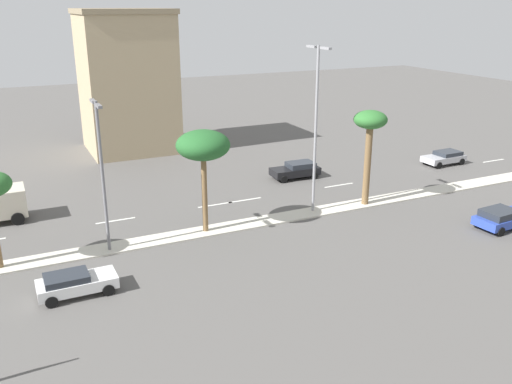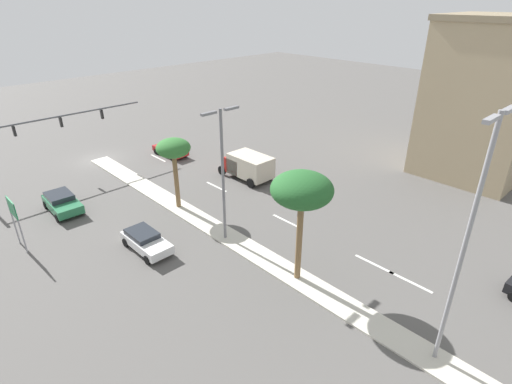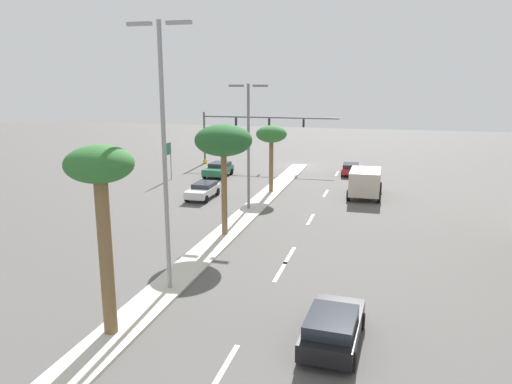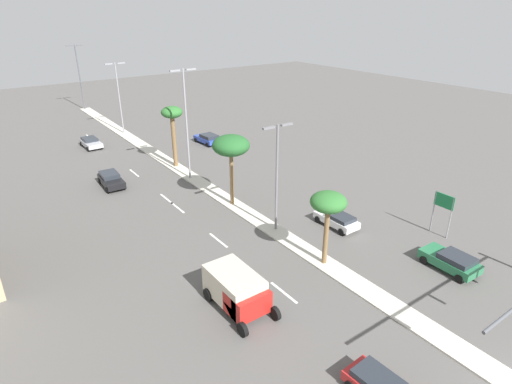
{
  "view_description": "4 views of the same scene",
  "coord_description": "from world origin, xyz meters",
  "px_view_note": "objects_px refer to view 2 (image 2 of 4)",
  "views": [
    {
      "loc": [
        32.45,
        16.1,
        14.65
      ],
      "look_at": [
        2.65,
        30.18,
        3.34
      ],
      "focal_mm": 38.46,
      "sensor_mm": 36.0,
      "label": 1
    },
    {
      "loc": [
        15.5,
        40.2,
        15.63
      ],
      "look_at": [
        -2.03,
        21.96,
        3.23
      ],
      "focal_mm": 28.13,
      "sensor_mm": 36.0,
      "label": 2
    },
    {
      "loc": [
        -9.64,
        55.61,
        9.49
      ],
      "look_at": [
        -0.73,
        22.61,
        1.77
      ],
      "focal_mm": 34.03,
      "sensor_mm": 36.0,
      "label": 3
    },
    {
      "loc": [
        -20.06,
        -4.09,
        18.02
      ],
      "look_at": [
        -0.76,
        22.71,
        3.32
      ],
      "focal_mm": 29.67,
      "sensor_mm": 36.0,
      "label": 4
    }
  ],
  "objects_px": {
    "traffic_signal_gantry": "(22,142)",
    "sedan_white_front": "(146,241)",
    "palm_tree_outboard": "(173,150)",
    "commercial_building": "(485,100)",
    "street_lamp_trailing": "(468,235)",
    "sedan_red_rear": "(171,150)",
    "sedan_green_near": "(62,202)",
    "box_truck": "(248,165)",
    "directional_road_sign": "(13,213)",
    "palm_tree_left": "(302,191)",
    "street_lamp_leading": "(223,166)"
  },
  "relations": [
    {
      "from": "directional_road_sign",
      "to": "sedan_green_near",
      "type": "height_order",
      "value": "directional_road_sign"
    },
    {
      "from": "palm_tree_outboard",
      "to": "commercial_building",
      "type": "bearing_deg",
      "value": 151.2
    },
    {
      "from": "box_truck",
      "to": "sedan_red_rear",
      "type": "bearing_deg",
      "value": -79.21
    },
    {
      "from": "box_truck",
      "to": "street_lamp_leading",
      "type": "bearing_deg",
      "value": 38.57
    },
    {
      "from": "palm_tree_left",
      "to": "street_lamp_leading",
      "type": "relative_size",
      "value": 0.74
    },
    {
      "from": "commercial_building",
      "to": "traffic_signal_gantry",
      "type": "bearing_deg",
      "value": -40.49
    },
    {
      "from": "street_lamp_trailing",
      "to": "traffic_signal_gantry",
      "type": "bearing_deg",
      "value": -78.27
    },
    {
      "from": "box_truck",
      "to": "traffic_signal_gantry",
      "type": "bearing_deg",
      "value": -40.89
    },
    {
      "from": "sedan_white_front",
      "to": "traffic_signal_gantry",
      "type": "bearing_deg",
      "value": -83.28
    },
    {
      "from": "directional_road_sign",
      "to": "sedan_red_rear",
      "type": "height_order",
      "value": "directional_road_sign"
    },
    {
      "from": "commercial_building",
      "to": "palm_tree_left",
      "type": "height_order",
      "value": "commercial_building"
    },
    {
      "from": "sedan_red_rear",
      "to": "sedan_green_near",
      "type": "xyz_separation_m",
      "value": [
        13.18,
        4.5,
        0.06
      ]
    },
    {
      "from": "directional_road_sign",
      "to": "street_lamp_leading",
      "type": "height_order",
      "value": "street_lamp_leading"
    },
    {
      "from": "traffic_signal_gantry",
      "to": "sedan_white_front",
      "type": "height_order",
      "value": "traffic_signal_gantry"
    },
    {
      "from": "commercial_building",
      "to": "sedan_white_front",
      "type": "distance_m",
      "value": 31.91
    },
    {
      "from": "box_truck",
      "to": "directional_road_sign",
      "type": "bearing_deg",
      "value": -6.18
    },
    {
      "from": "sedan_green_near",
      "to": "palm_tree_outboard",
      "type": "bearing_deg",
      "value": 139.44
    },
    {
      "from": "commercial_building",
      "to": "palm_tree_outboard",
      "type": "distance_m",
      "value": 28.15
    },
    {
      "from": "palm_tree_left",
      "to": "sedan_red_rear",
      "type": "relative_size",
      "value": 1.59
    },
    {
      "from": "palm_tree_left",
      "to": "sedan_white_front",
      "type": "relative_size",
      "value": 1.69
    },
    {
      "from": "commercial_building",
      "to": "palm_tree_outboard",
      "type": "bearing_deg",
      "value": -28.8
    },
    {
      "from": "palm_tree_outboard",
      "to": "sedan_white_front",
      "type": "height_order",
      "value": "palm_tree_outboard"
    },
    {
      "from": "street_lamp_leading",
      "to": "sedan_green_near",
      "type": "distance_m",
      "value": 14.83
    },
    {
      "from": "box_truck",
      "to": "street_lamp_trailing",
      "type": "bearing_deg",
      "value": 70.02
    },
    {
      "from": "palm_tree_outboard",
      "to": "palm_tree_left",
      "type": "xyz_separation_m",
      "value": [
        -0.02,
        12.77,
        0.96
      ]
    },
    {
      "from": "commercial_building",
      "to": "sedan_red_rear",
      "type": "xyz_separation_m",
      "value": [
        18.44,
        -24.04,
        -6.47
      ]
    },
    {
      "from": "street_lamp_trailing",
      "to": "sedan_red_rear",
      "type": "xyz_separation_m",
      "value": [
        -5.96,
        -31.82,
        -6.28
      ]
    },
    {
      "from": "palm_tree_left",
      "to": "street_lamp_trailing",
      "type": "height_order",
      "value": "street_lamp_trailing"
    },
    {
      "from": "box_truck",
      "to": "sedan_green_near",
      "type": "bearing_deg",
      "value": -20.4
    },
    {
      "from": "traffic_signal_gantry",
      "to": "sedan_red_rear",
      "type": "bearing_deg",
      "value": 167.31
    },
    {
      "from": "box_truck",
      "to": "sedan_white_front",
      "type": "bearing_deg",
      "value": 16.84
    },
    {
      "from": "commercial_building",
      "to": "sedan_green_near",
      "type": "height_order",
      "value": "commercial_building"
    },
    {
      "from": "directional_road_sign",
      "to": "sedan_white_front",
      "type": "height_order",
      "value": "directional_road_sign"
    },
    {
      "from": "sedan_green_near",
      "to": "box_truck",
      "type": "relative_size",
      "value": 0.8
    },
    {
      "from": "directional_road_sign",
      "to": "street_lamp_leading",
      "type": "distance_m",
      "value": 14.17
    },
    {
      "from": "sedan_red_rear",
      "to": "sedan_white_front",
      "type": "height_order",
      "value": "sedan_white_front"
    },
    {
      "from": "commercial_building",
      "to": "palm_tree_left",
      "type": "xyz_separation_m",
      "value": [
        24.58,
        -0.75,
        -1.18
      ]
    },
    {
      "from": "traffic_signal_gantry",
      "to": "sedan_red_rear",
      "type": "xyz_separation_m",
      "value": [
        -13.19,
        2.97,
        -3.31
      ]
    },
    {
      "from": "directional_road_sign",
      "to": "sedan_white_front",
      "type": "relative_size",
      "value": 0.91
    },
    {
      "from": "street_lamp_leading",
      "to": "sedan_red_rear",
      "type": "relative_size",
      "value": 2.13
    },
    {
      "from": "palm_tree_outboard",
      "to": "palm_tree_left",
      "type": "height_order",
      "value": "palm_tree_left"
    },
    {
      "from": "sedan_green_near",
      "to": "box_truck",
      "type": "xyz_separation_m",
      "value": [
        -15.1,
        5.62,
        0.58
      ]
    },
    {
      "from": "palm_tree_left",
      "to": "street_lamp_trailing",
      "type": "bearing_deg",
      "value": 91.14
    },
    {
      "from": "commercial_building",
      "to": "sedan_green_near",
      "type": "bearing_deg",
      "value": -31.71
    },
    {
      "from": "commercial_building",
      "to": "sedan_red_rear",
      "type": "bearing_deg",
      "value": -52.5
    },
    {
      "from": "sedan_white_front",
      "to": "street_lamp_trailing",
      "type": "bearing_deg",
      "value": 106.38
    },
    {
      "from": "sedan_red_rear",
      "to": "street_lamp_leading",
      "type": "bearing_deg",
      "value": 69.07
    },
    {
      "from": "sedan_red_rear",
      "to": "palm_tree_outboard",
      "type": "bearing_deg",
      "value": 59.68
    },
    {
      "from": "street_lamp_trailing",
      "to": "palm_tree_outboard",
      "type": "bearing_deg",
      "value": -89.5
    },
    {
      "from": "directional_road_sign",
      "to": "sedan_white_front",
      "type": "bearing_deg",
      "value": 135.0
    }
  ]
}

